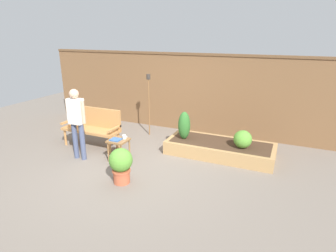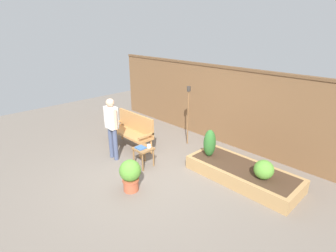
{
  "view_description": "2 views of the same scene",
  "coord_description": "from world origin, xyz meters",
  "px_view_note": "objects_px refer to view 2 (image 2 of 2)",
  "views": [
    {
      "loc": [
        2.9,
        -4.66,
        2.66
      ],
      "look_at": [
        0.62,
        0.46,
        0.8
      ],
      "focal_mm": 30.13,
      "sensor_mm": 36.0,
      "label": 1
    },
    {
      "loc": [
        4.0,
        -3.35,
        3.14
      ],
      "look_at": [
        -0.1,
        0.61,
        0.96
      ],
      "focal_mm": 28.01,
      "sensor_mm": 36.0,
      "label": 2
    }
  ],
  "objects_px": {
    "shrub_far_corner": "(264,170)",
    "tiki_torch": "(188,105)",
    "shrub_near_bench": "(210,143)",
    "potted_boxwood": "(130,174)",
    "garden_bench": "(133,128)",
    "cup_on_table": "(149,146)",
    "book_on_table": "(141,148)",
    "side_table": "(143,151)",
    "person_by_bench": "(112,124)"
  },
  "relations": [
    {
      "from": "cup_on_table",
      "to": "tiki_torch",
      "type": "xyz_separation_m",
      "value": [
        -0.24,
        1.61,
        0.61
      ]
    },
    {
      "from": "potted_boxwood",
      "to": "person_by_bench",
      "type": "bearing_deg",
      "value": 159.74
    },
    {
      "from": "shrub_near_bench",
      "to": "tiki_torch",
      "type": "xyz_separation_m",
      "value": [
        -1.25,
        0.65,
        0.51
      ]
    },
    {
      "from": "shrub_near_bench",
      "to": "tiki_torch",
      "type": "relative_size",
      "value": 0.4
    },
    {
      "from": "tiki_torch",
      "to": "book_on_table",
      "type": "bearing_deg",
      "value": -86.14
    },
    {
      "from": "book_on_table",
      "to": "potted_boxwood",
      "type": "xyz_separation_m",
      "value": [
        0.62,
        -0.75,
        -0.11
      ]
    },
    {
      "from": "garden_bench",
      "to": "shrub_near_bench",
      "type": "bearing_deg",
      "value": 15.33
    },
    {
      "from": "potted_boxwood",
      "to": "shrub_near_bench",
      "type": "relative_size",
      "value": 1.03
    },
    {
      "from": "shrub_far_corner",
      "to": "tiki_torch",
      "type": "height_order",
      "value": "tiki_torch"
    },
    {
      "from": "side_table",
      "to": "shrub_near_bench",
      "type": "height_order",
      "value": "shrub_near_bench"
    },
    {
      "from": "cup_on_table",
      "to": "shrub_far_corner",
      "type": "xyz_separation_m",
      "value": [
        2.36,
        0.97,
        -0.03
      ]
    },
    {
      "from": "potted_boxwood",
      "to": "side_table",
      "type": "bearing_deg",
      "value": 125.85
    },
    {
      "from": "garden_bench",
      "to": "shrub_far_corner",
      "type": "bearing_deg",
      "value": 9.58
    },
    {
      "from": "cup_on_table",
      "to": "shrub_near_bench",
      "type": "xyz_separation_m",
      "value": [
        1.01,
        0.97,
        0.1
      ]
    },
    {
      "from": "shrub_far_corner",
      "to": "shrub_near_bench",
      "type": "bearing_deg",
      "value": 180.0
    },
    {
      "from": "side_table",
      "to": "tiki_torch",
      "type": "bearing_deg",
      "value": 94.98
    },
    {
      "from": "shrub_far_corner",
      "to": "garden_bench",
      "type": "bearing_deg",
      "value": -170.42
    },
    {
      "from": "cup_on_table",
      "to": "potted_boxwood",
      "type": "bearing_deg",
      "value": -61.39
    },
    {
      "from": "potted_boxwood",
      "to": "tiki_torch",
      "type": "bearing_deg",
      "value": 106.23
    },
    {
      "from": "garden_bench",
      "to": "tiki_torch",
      "type": "relative_size",
      "value": 0.87
    },
    {
      "from": "book_on_table",
      "to": "person_by_bench",
      "type": "height_order",
      "value": "person_by_bench"
    },
    {
      "from": "book_on_table",
      "to": "shrub_far_corner",
      "type": "xyz_separation_m",
      "value": [
        2.48,
        1.12,
        0.0
      ]
    },
    {
      "from": "book_on_table",
      "to": "shrub_far_corner",
      "type": "distance_m",
      "value": 2.72
    },
    {
      "from": "side_table",
      "to": "shrub_far_corner",
      "type": "height_order",
      "value": "shrub_far_corner"
    },
    {
      "from": "garden_bench",
      "to": "book_on_table",
      "type": "height_order",
      "value": "garden_bench"
    },
    {
      "from": "potted_boxwood",
      "to": "shrub_far_corner",
      "type": "height_order",
      "value": "shrub_far_corner"
    },
    {
      "from": "shrub_near_bench",
      "to": "shrub_far_corner",
      "type": "xyz_separation_m",
      "value": [
        1.34,
        0.0,
        -0.13
      ]
    },
    {
      "from": "cup_on_table",
      "to": "potted_boxwood",
      "type": "height_order",
      "value": "potted_boxwood"
    },
    {
      "from": "shrub_far_corner",
      "to": "book_on_table",
      "type": "bearing_deg",
      "value": -155.6
    },
    {
      "from": "person_by_bench",
      "to": "side_table",
      "type": "bearing_deg",
      "value": 18.84
    },
    {
      "from": "potted_boxwood",
      "to": "tiki_torch",
      "type": "relative_size",
      "value": 0.41
    },
    {
      "from": "cup_on_table",
      "to": "tiki_torch",
      "type": "relative_size",
      "value": 0.07
    },
    {
      "from": "shrub_far_corner",
      "to": "tiki_torch",
      "type": "bearing_deg",
      "value": 166.01
    },
    {
      "from": "garden_bench",
      "to": "person_by_bench",
      "type": "xyz_separation_m",
      "value": [
        0.21,
        -0.76,
        0.39
      ]
    },
    {
      "from": "cup_on_table",
      "to": "person_by_bench",
      "type": "height_order",
      "value": "person_by_bench"
    },
    {
      "from": "garden_bench",
      "to": "cup_on_table",
      "type": "bearing_deg",
      "value": -18.4
    },
    {
      "from": "garden_bench",
      "to": "side_table",
      "type": "bearing_deg",
      "value": -24.6
    },
    {
      "from": "tiki_torch",
      "to": "person_by_bench",
      "type": "bearing_deg",
      "value": -108.96
    },
    {
      "from": "cup_on_table",
      "to": "person_by_bench",
      "type": "xyz_separation_m",
      "value": [
        -0.92,
        -0.39,
        0.41
      ]
    },
    {
      "from": "shrub_far_corner",
      "to": "tiki_torch",
      "type": "xyz_separation_m",
      "value": [
        -2.59,
        0.65,
        0.64
      ]
    },
    {
      "from": "garden_bench",
      "to": "shrub_far_corner",
      "type": "height_order",
      "value": "garden_bench"
    },
    {
      "from": "garden_bench",
      "to": "side_table",
      "type": "height_order",
      "value": "garden_bench"
    },
    {
      "from": "side_table",
      "to": "book_on_table",
      "type": "distance_m",
      "value": 0.11
    },
    {
      "from": "shrub_near_bench",
      "to": "tiki_torch",
      "type": "height_order",
      "value": "tiki_torch"
    },
    {
      "from": "shrub_near_bench",
      "to": "cup_on_table",
      "type": "bearing_deg",
      "value": -136.42
    },
    {
      "from": "potted_boxwood",
      "to": "shrub_far_corner",
      "type": "xyz_separation_m",
      "value": [
        1.86,
        1.88,
        0.11
      ]
    },
    {
      "from": "cup_on_table",
      "to": "book_on_table",
      "type": "xyz_separation_m",
      "value": [
        -0.12,
        -0.16,
        -0.03
      ]
    },
    {
      "from": "cup_on_table",
      "to": "tiki_torch",
      "type": "bearing_deg",
      "value": 98.38
    },
    {
      "from": "garden_bench",
      "to": "side_table",
      "type": "relative_size",
      "value": 3.0
    },
    {
      "from": "garden_bench",
      "to": "cup_on_table",
      "type": "xyz_separation_m",
      "value": [
        1.13,
        -0.38,
        -0.02
      ]
    }
  ]
}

